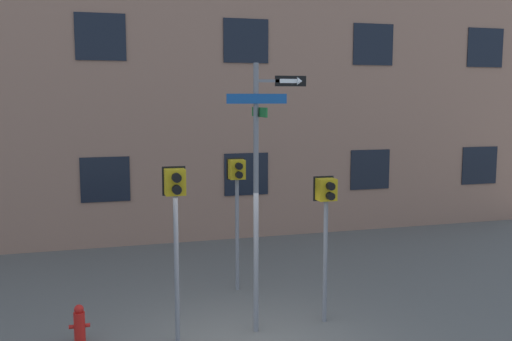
{
  "coord_description": "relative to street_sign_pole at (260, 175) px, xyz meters",
  "views": [
    {
      "loc": [
        -2.27,
        -8.56,
        4.11
      ],
      "look_at": [
        0.4,
        0.78,
        2.89
      ],
      "focal_mm": 40.0,
      "sensor_mm": 36.0,
      "label": 1
    }
  ],
  "objects": [
    {
      "name": "building_facade",
      "position": [
        -0.47,
        6.96,
        2.94
      ],
      "size": [
        24.0,
        0.63,
        11.49
      ],
      "color": "#936B56",
      "rests_on": "ground_plane"
    },
    {
      "name": "street_sign_pole",
      "position": [
        0.0,
        0.0,
        0.0
      ],
      "size": [
        1.42,
        0.88,
        4.71
      ],
      "color": "slate",
      "rests_on": "ground_plane"
    },
    {
      "name": "pedestrian_signal_right",
      "position": [
        1.28,
        0.09,
        -0.66
      ],
      "size": [
        0.39,
        0.4,
        2.71
      ],
      "color": "slate",
      "rests_on": "ground_plane"
    },
    {
      "name": "fire_hydrant",
      "position": [
        -3.07,
        0.35,
        -2.47
      ],
      "size": [
        0.35,
        0.19,
        0.67
      ],
      "color": "red",
      "rests_on": "ground_plane"
    },
    {
      "name": "pedestrian_signal_across",
      "position": [
        0.16,
        2.26,
        -0.55
      ],
      "size": [
        0.39,
        0.4,
        2.86
      ],
      "color": "slate",
      "rests_on": "ground_plane"
    },
    {
      "name": "pedestrian_signal_left",
      "position": [
        -1.48,
        -0.11,
        -0.43
      ],
      "size": [
        0.39,
        0.4,
        3.0
      ],
      "color": "slate",
      "rests_on": "ground_plane"
    }
  ]
}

